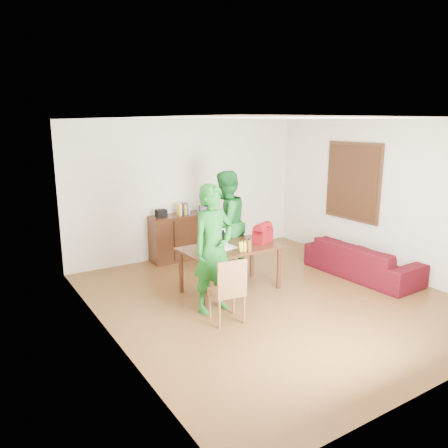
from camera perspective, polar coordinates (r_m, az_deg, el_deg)
room at (r=6.62m, az=5.88°, el=1.37°), size 5.20×5.70×2.90m
table at (r=6.93m, az=0.88°, el=-3.70°), size 1.59×0.93×0.73m
chair at (r=6.00m, az=0.43°, el=-10.27°), size 0.47×0.46×0.91m
person_near at (r=6.14m, az=-1.42°, el=-3.26°), size 0.72×0.52×1.84m
person_far at (r=7.62m, az=0.15°, el=0.06°), size 1.09×0.98×1.85m
laptop at (r=6.81m, az=-0.13°, el=-2.80°), size 0.38×0.28×0.26m
bananas at (r=6.62m, az=2.45°, el=-3.41°), size 0.18×0.12×0.07m
bottle at (r=6.67m, az=3.29°, el=-2.70°), size 0.08×0.08×0.20m
red_bag at (r=7.15m, az=5.08°, el=-1.40°), size 0.40×0.32×0.26m
sofa at (r=8.06m, az=17.58°, el=-4.46°), size 0.87×2.08×0.60m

